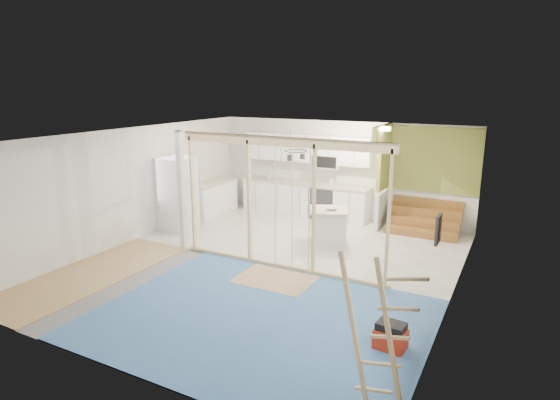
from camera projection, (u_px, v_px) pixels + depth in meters
The scene contains 17 objects.
room at pixel (267, 202), 9.09m from camera, with size 7.01×8.01×2.61m.
floor_overlays at pixel (272, 264), 9.41m from camera, with size 7.00×8.00×0.03m.
stud_frame at pixel (255, 186), 9.13m from camera, with size 4.66×0.14×2.60m.
base_cabinets at pixel (276, 199), 12.90m from camera, with size 4.45×2.24×0.93m.
upper_cabinets at pixel (309, 150), 12.62m from camera, with size 3.60×0.41×0.85m.
green_partition at pixel (414, 194), 11.38m from camera, with size 2.25×1.51×2.60m.
pot_rack at pixel (296, 153), 10.68m from camera, with size 0.52×0.52×0.72m.
sheathing_panel at pixel (432, 269), 5.79m from camera, with size 0.02×4.00×2.60m, color tan.
electrical_panel at pixel (438, 229), 6.24m from camera, with size 0.04×0.30×0.40m, color #35353A.
ceiling_light at pixel (384, 129), 10.73m from camera, with size 0.32×0.32×0.08m, color #FFEABF.
fridge at pixel (177, 194), 11.44m from camera, with size 0.86×0.83×1.82m.
island at pixel (328, 227), 10.53m from camera, with size 1.11×1.11×0.82m.
bowl at pixel (332, 208), 10.38m from camera, with size 0.25×0.25×0.06m, color silver.
soap_bottle_a at pixel (268, 174), 13.16m from camera, with size 0.12×0.12×0.31m, color #A5ACB8.
soap_bottle_b at pixel (332, 182), 12.42m from camera, with size 0.08×0.08×0.18m, color silver.
toolbox at pixel (391, 337), 6.37m from camera, with size 0.45×0.35×0.39m.
ladder at pixel (376, 335), 5.00m from camera, with size 0.96×0.05×1.79m.
Camera 1 is at (4.34, -7.67, 3.53)m, focal length 30.00 mm.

